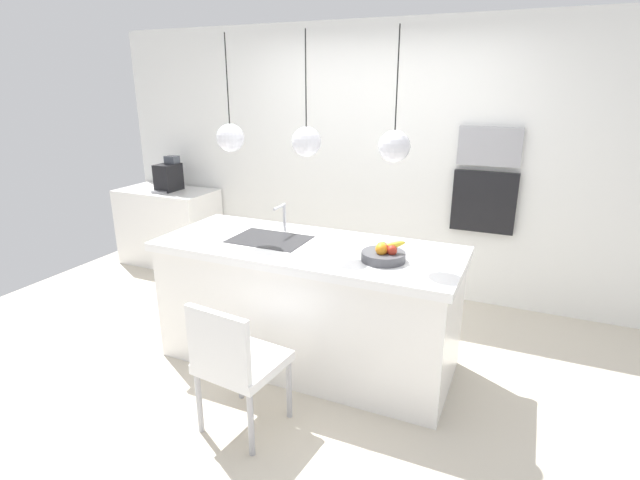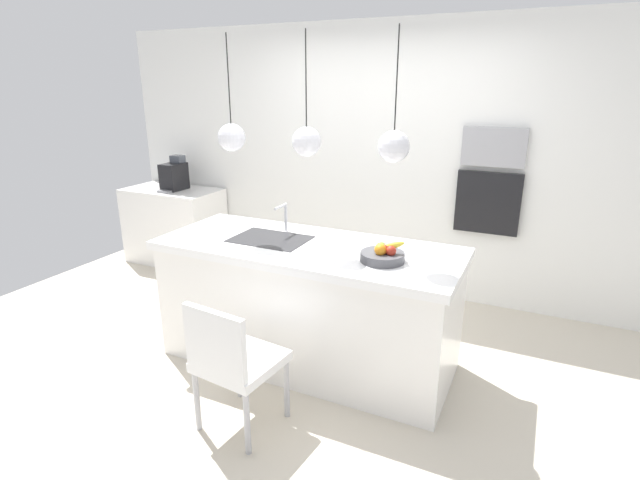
% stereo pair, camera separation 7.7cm
% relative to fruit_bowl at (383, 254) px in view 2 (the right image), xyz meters
% --- Properties ---
extents(floor, '(6.60, 6.60, 0.00)m').
position_rel_fruit_bowl_xyz_m(floor, '(-0.60, 0.09, -0.98)').
color(floor, beige).
rests_on(floor, ground).
extents(back_wall, '(6.00, 0.10, 2.60)m').
position_rel_fruit_bowl_xyz_m(back_wall, '(-0.60, 1.74, 0.32)').
color(back_wall, white).
rests_on(back_wall, ground).
extents(kitchen_island, '(2.19, 0.89, 0.93)m').
position_rel_fruit_bowl_xyz_m(kitchen_island, '(-0.60, 0.09, -0.51)').
color(kitchen_island, white).
rests_on(kitchen_island, ground).
extents(sink_basin, '(0.56, 0.40, 0.02)m').
position_rel_fruit_bowl_xyz_m(sink_basin, '(-0.90, 0.09, -0.05)').
color(sink_basin, '#2D2D30').
rests_on(sink_basin, kitchen_island).
extents(faucet, '(0.02, 0.17, 0.22)m').
position_rel_fruit_bowl_xyz_m(faucet, '(-0.90, 0.30, 0.10)').
color(faucet, silver).
rests_on(faucet, kitchen_island).
extents(fruit_bowl, '(0.29, 0.29, 0.15)m').
position_rel_fruit_bowl_xyz_m(fruit_bowl, '(0.00, 0.00, 0.00)').
color(fruit_bowl, '#4C4C51').
rests_on(fruit_bowl, kitchen_island).
extents(side_counter, '(1.10, 0.60, 0.87)m').
position_rel_fruit_bowl_xyz_m(side_counter, '(-3.00, 1.37, -0.54)').
color(side_counter, white).
rests_on(side_counter, ground).
extents(coffee_machine, '(0.20, 0.35, 0.38)m').
position_rel_fruit_bowl_xyz_m(coffee_machine, '(-2.94, 1.37, 0.05)').
color(coffee_machine, black).
rests_on(coffee_machine, side_counter).
extents(microwave, '(0.54, 0.08, 0.34)m').
position_rel_fruit_bowl_xyz_m(microwave, '(0.44, 1.67, 0.52)').
color(microwave, '#9E9EA3').
rests_on(microwave, back_wall).
extents(oven, '(0.56, 0.08, 0.56)m').
position_rel_fruit_bowl_xyz_m(oven, '(0.44, 1.67, 0.02)').
color(oven, black).
rests_on(oven, back_wall).
extents(chair_near, '(0.50, 0.49, 0.86)m').
position_rel_fruit_bowl_xyz_m(chair_near, '(-0.64, -0.80, -0.49)').
color(chair_near, white).
rests_on(chair_near, ground).
extents(pendant_light_left, '(0.20, 0.20, 0.80)m').
position_rel_fruit_bowl_xyz_m(pendant_light_left, '(-1.20, 0.09, 0.68)').
color(pendant_light_left, silver).
extents(pendant_light_center, '(0.20, 0.20, 0.80)m').
position_rel_fruit_bowl_xyz_m(pendant_light_center, '(-0.60, 0.09, 0.68)').
color(pendant_light_center, silver).
extents(pendant_light_right, '(0.20, 0.20, 0.80)m').
position_rel_fruit_bowl_xyz_m(pendant_light_right, '(0.01, 0.09, 0.68)').
color(pendant_light_right, silver).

